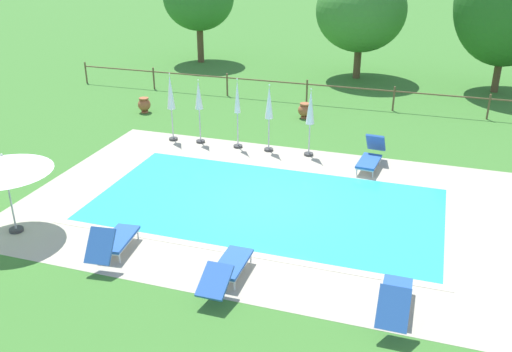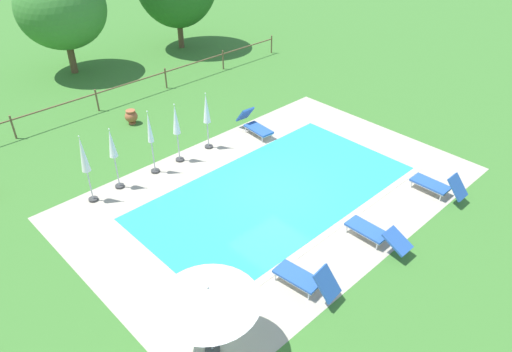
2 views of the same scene
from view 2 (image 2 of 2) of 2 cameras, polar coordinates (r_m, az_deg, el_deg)
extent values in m
plane|color=#3D752D|center=(16.75, 2.30, -1.91)|extent=(160.00, 160.00, 0.00)
cube|color=#B2A893|center=(16.74, 2.30, -1.90)|extent=(13.68, 9.09, 0.01)
cube|color=#2DB7C6|center=(16.74, 2.30, -1.89)|extent=(9.71, 5.11, 0.01)
cube|color=#C0B59F|center=(18.37, -3.69, 1.61)|extent=(10.19, 0.24, 0.01)
cube|color=#C0B59F|center=(15.41, 9.49, -6.02)|extent=(10.19, 0.24, 0.01)
cube|color=#C0B59F|center=(20.09, 12.25, 3.88)|extent=(0.24, 5.11, 0.01)
cube|color=#C0B59F|center=(14.36, -11.87, -9.86)|extent=(0.24, 5.11, 0.01)
cube|color=#2856A8|center=(17.66, 20.04, -0.87)|extent=(0.60, 1.30, 0.07)
cube|color=#2856A8|center=(17.22, 22.87, -1.24)|extent=(0.60, 0.60, 0.68)
cube|color=silver|center=(17.69, 20.00, -1.02)|extent=(0.57, 1.27, 0.04)
cylinder|color=silver|center=(17.74, 18.00, -0.94)|extent=(0.04, 0.04, 0.28)
cylinder|color=silver|center=(18.13, 18.82, -0.30)|extent=(0.04, 0.04, 0.28)
cylinder|color=silver|center=(17.39, 21.09, -2.42)|extent=(0.04, 0.04, 0.28)
cylinder|color=silver|center=(17.79, 21.85, -1.73)|extent=(0.04, 0.04, 0.28)
cube|color=#2856A8|center=(13.25, 4.96, -11.80)|extent=(0.74, 1.36, 0.07)
cube|color=#2856A8|center=(12.69, 8.47, -12.56)|extent=(0.66, 0.64, 0.70)
cube|color=silver|center=(13.29, 4.95, -11.97)|extent=(0.71, 1.33, 0.04)
cylinder|color=silver|center=(13.45, 2.33, -11.88)|extent=(0.04, 0.04, 0.28)
cylinder|color=silver|center=(13.74, 3.65, -10.70)|extent=(0.04, 0.04, 0.28)
cylinder|color=silver|center=(13.03, 6.29, -14.04)|extent=(0.04, 0.04, 0.28)
cylinder|color=silver|center=(13.33, 7.56, -12.75)|extent=(0.04, 0.04, 0.28)
cube|color=#2856A8|center=(20.04, 0.30, 5.62)|extent=(0.71, 1.35, 0.07)
cube|color=#2856A8|center=(20.53, -1.31, 7.36)|extent=(0.65, 0.63, 0.70)
cube|color=silver|center=(20.07, 0.30, 5.49)|extent=(0.68, 1.32, 0.04)
cylinder|color=silver|center=(19.90, 1.88, 4.81)|extent=(0.04, 0.04, 0.28)
cylinder|color=silver|center=(19.61, 0.74, 4.36)|extent=(0.04, 0.04, 0.28)
cylinder|color=silver|center=(20.65, -0.12, 5.97)|extent=(0.04, 0.04, 0.28)
cylinder|color=silver|center=(20.37, -1.24, 5.55)|extent=(0.04, 0.04, 0.28)
cube|color=#2856A8|center=(15.03, 13.08, -6.20)|extent=(0.61, 1.30, 0.07)
cube|color=#2856A8|center=(14.55, 16.48, -7.43)|extent=(0.60, 0.79, 0.43)
cube|color=silver|center=(15.07, 13.06, -6.36)|extent=(0.58, 1.28, 0.04)
cylinder|color=silver|center=(15.19, 10.75, -6.21)|extent=(0.04, 0.04, 0.28)
cylinder|color=silver|center=(15.53, 11.89, -5.35)|extent=(0.04, 0.04, 0.28)
cylinder|color=silver|center=(14.77, 14.18, -8.12)|extent=(0.04, 0.04, 0.28)
cylinder|color=silver|center=(15.11, 15.27, -7.19)|extent=(0.04, 0.04, 0.28)
cylinder|color=#383838|center=(12.08, -5.20, -19.88)|extent=(0.36, 0.36, 0.08)
cylinder|color=#B2B5B7|center=(11.29, -5.47, -16.82)|extent=(0.04, 0.04, 2.10)
cone|color=white|center=(10.64, -5.72, -13.89)|extent=(2.34, 2.34, 0.43)
sphere|color=white|center=(10.48, -5.79, -13.05)|extent=(0.06, 0.06, 0.06)
cylinder|color=#383838|center=(18.16, -11.89, 0.59)|extent=(0.32, 0.32, 0.08)
cylinder|color=#B2B5B7|center=(17.85, -12.12, 2.23)|extent=(0.04, 0.04, 1.30)
cone|color=white|center=(17.25, -12.59, 5.72)|extent=(0.22, 0.22, 1.17)
sphere|color=white|center=(16.99, -12.84, 7.51)|extent=(0.05, 0.05, 0.05)
cylinder|color=#383838|center=(18.69, -9.05, 1.95)|extent=(0.32, 0.32, 0.08)
cylinder|color=#B2B5B7|center=(18.40, -9.21, 3.43)|extent=(0.04, 0.04, 1.20)
cone|color=white|center=(17.85, -9.54, 6.68)|extent=(0.28, 0.28, 1.15)
sphere|color=white|center=(17.60, -9.72, 8.40)|extent=(0.05, 0.05, 0.05)
cylinder|color=#383838|center=(19.41, -5.65, 3.51)|extent=(0.32, 0.32, 0.08)
cylinder|color=#B2B5B7|center=(19.15, -5.74, 4.89)|extent=(0.04, 0.04, 1.15)
cone|color=white|center=(18.62, -5.94, 8.04)|extent=(0.29, 0.29, 1.18)
sphere|color=white|center=(18.37, -6.05, 9.75)|extent=(0.05, 0.05, 0.05)
cylinder|color=#383838|center=(17.63, -15.91, -1.16)|extent=(0.32, 0.32, 0.08)
cylinder|color=#B2B5B7|center=(17.31, -16.21, 0.47)|extent=(0.04, 0.04, 1.28)
cone|color=white|center=(16.73, -16.82, 3.76)|extent=(0.29, 0.29, 1.02)
sphere|color=white|center=(16.49, -17.11, 5.36)|extent=(0.05, 0.05, 0.05)
cylinder|color=#383838|center=(17.23, -18.78, -2.64)|extent=(0.32, 0.32, 0.08)
cylinder|color=#B2B5B7|center=(16.92, -19.12, -1.10)|extent=(0.04, 0.04, 1.20)
cone|color=white|center=(16.29, -19.91, 2.46)|extent=(0.29, 0.29, 1.26)
sphere|color=white|center=(15.99, -20.35, 4.45)|extent=(0.05, 0.05, 0.05)
cylinder|color=#A85B38|center=(21.84, -14.52, 6.18)|extent=(0.30, 0.30, 0.08)
ellipsoid|color=#A85B38|center=(21.71, -14.63, 6.88)|extent=(0.55, 0.55, 0.52)
cylinder|color=#A85B38|center=(21.60, -14.73, 7.49)|extent=(0.41, 0.41, 0.06)
cylinder|color=brown|center=(22.10, -26.95, 5.19)|extent=(0.08, 0.08, 1.05)
cylinder|color=brown|center=(23.24, -18.39, 8.55)|extent=(0.08, 0.08, 1.05)
cylinder|color=brown|center=(24.90, -10.69, 11.36)|extent=(0.08, 0.08, 1.05)
cylinder|color=brown|center=(26.99, -3.95, 13.62)|extent=(0.08, 0.08, 1.05)
cylinder|color=brown|center=(29.42, 1.86, 15.39)|extent=(0.08, 0.08, 1.05)
cube|color=brown|center=(23.11, -18.54, 9.27)|extent=(22.68, 0.05, 0.05)
cylinder|color=brown|center=(30.61, -9.00, 16.64)|extent=(0.33, 0.33, 1.95)
cylinder|color=brown|center=(28.12, -21.11, 13.22)|extent=(0.37, 0.37, 1.88)
ellipsoid|color=#3D7F33|center=(27.45, -22.19, 18.01)|extent=(4.49, 4.49, 4.08)
camera|label=1|loc=(14.90, 62.19, 6.15)|focal=39.42mm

